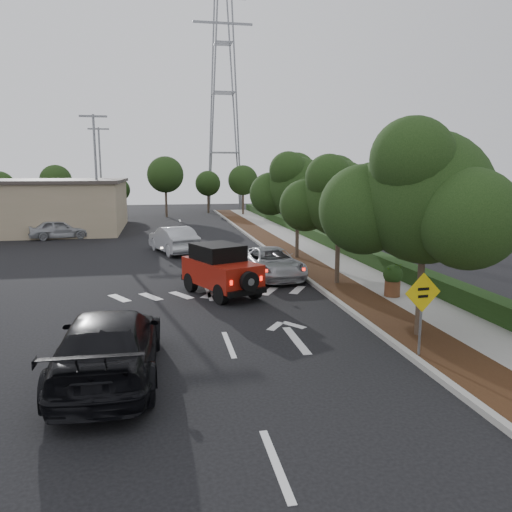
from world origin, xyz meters
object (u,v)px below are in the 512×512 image
object	(u,v)px
silver_suv_ahead	(272,263)
black_suv_oncoming	(109,345)
speed_hump_sign	(422,303)
red_jeep	(219,269)

from	to	relation	value
silver_suv_ahead	black_suv_oncoming	size ratio (longest dim) A/B	0.85
silver_suv_ahead	black_suv_oncoming	xyz separation A→B (m)	(-6.30, -10.47, 0.15)
black_suv_oncoming	speed_hump_sign	bearing A→B (deg)	179.16
red_jeep	speed_hump_sign	distance (m)	9.14
red_jeep	speed_hump_sign	world-z (taller)	speed_hump_sign
speed_hump_sign	black_suv_oncoming	bearing A→B (deg)	172.73
black_suv_oncoming	speed_hump_sign	world-z (taller)	speed_hump_sign
red_jeep	speed_hump_sign	bearing A→B (deg)	-85.16
speed_hump_sign	silver_suv_ahead	bearing A→B (deg)	93.28
red_jeep	silver_suv_ahead	distance (m)	3.91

